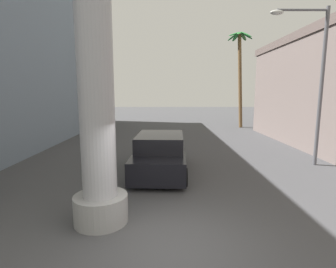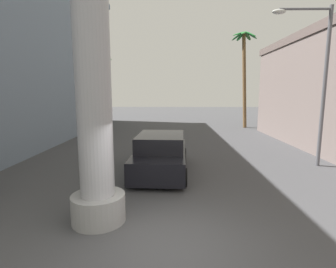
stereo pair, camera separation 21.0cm
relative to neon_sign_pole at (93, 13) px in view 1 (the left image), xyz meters
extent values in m
plane|color=#424244|center=(1.68, 8.72, -4.94)|extent=(93.42, 93.42, 0.00)
cylinder|color=#9E9EA3|center=(0.00, 0.00, -0.17)|extent=(0.83, 0.83, 9.55)
cylinder|color=gray|center=(0.00, 0.00, -4.59)|extent=(1.33, 1.33, 0.70)
cylinder|color=#59595E|center=(8.30, 5.25, -1.57)|extent=(0.16, 0.16, 6.74)
cylinder|color=#59595E|center=(7.25, 5.25, 1.64)|extent=(2.12, 0.10, 0.10)
ellipsoid|color=beige|center=(6.19, 5.25, 1.54)|extent=(0.56, 0.28, 0.20)
cylinder|color=black|center=(0.50, 5.89, -4.62)|extent=(0.25, 0.65, 0.64)
cylinder|color=black|center=(2.37, 5.81, -4.62)|extent=(0.25, 0.65, 0.64)
cylinder|color=black|center=(0.37, 2.61, -4.62)|extent=(0.25, 0.65, 0.64)
cylinder|color=black|center=(2.24, 2.53, -4.62)|extent=(0.25, 0.65, 0.64)
cube|color=black|center=(1.37, 4.21, -4.38)|extent=(2.15, 4.76, 0.80)
cube|color=black|center=(1.37, 4.21, -3.68)|extent=(1.91, 2.65, 0.60)
cylinder|color=brown|center=(-4.77, 16.20, -1.65)|extent=(0.48, 0.44, 6.59)
ellipsoid|color=#31752D|center=(-3.97, 16.27, 1.39)|extent=(1.55, 0.37, 0.90)
ellipsoid|color=#28662D|center=(-4.58, 17.08, 1.42)|extent=(0.78, 1.63, 0.81)
ellipsoid|color=#2D612D|center=(-5.51, 16.74, 1.49)|extent=(1.57, 1.22, 0.60)
ellipsoid|color=#23722D|center=(-5.46, 15.72, 1.49)|extent=(1.51, 1.33, 0.60)
ellipsoid|color=#245C2D|center=(-4.51, 15.47, 1.45)|extent=(0.91, 1.64, 0.74)
cylinder|color=brown|center=(8.46, 18.56, -0.69)|extent=(0.65, 0.79, 8.52)
ellipsoid|color=#1E5D2D|center=(8.85, 18.43, 3.38)|extent=(1.16, 0.43, 0.71)
ellipsoid|color=#2E602D|center=(8.65, 18.85, 3.39)|extent=(1.05, 1.09, 0.70)
ellipsoid|color=#1E6A2D|center=(8.03, 18.98, 3.38)|extent=(0.70, 1.20, 0.71)
ellipsoid|color=#20602D|center=(7.73, 18.76, 3.37)|extent=(1.12, 0.96, 0.74)
ellipsoid|color=#20782D|center=(7.66, 18.14, 3.45)|extent=(1.26, 0.81, 0.52)
ellipsoid|color=#27712D|center=(8.00, 17.81, 3.45)|extent=(0.78, 1.27, 0.50)
ellipsoid|color=#20792D|center=(8.66, 17.94, 3.38)|extent=(1.06, 1.07, 0.70)
camera|label=1|loc=(1.63, -6.16, -1.75)|focal=28.00mm
camera|label=2|loc=(1.84, -6.16, -1.75)|focal=28.00mm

